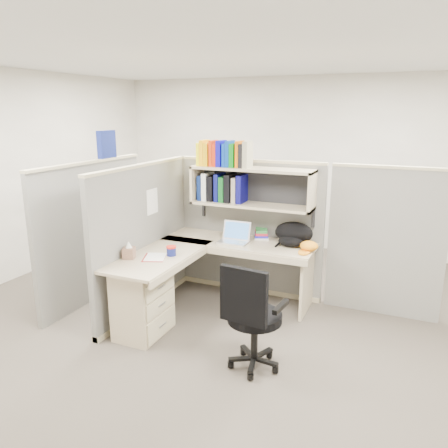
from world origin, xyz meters
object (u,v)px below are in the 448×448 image
at_px(laptop, 233,233).
at_px(snack_canister, 171,251).
at_px(backpack, 292,234).
at_px(task_chair, 252,333).
at_px(desk, 170,286).

height_order(laptop, snack_canister, laptop).
xyz_separation_m(backpack, task_chair, (0.04, -1.38, -0.51)).
bearing_deg(laptop, desk, -116.56).
xyz_separation_m(laptop, backpack, (0.63, 0.18, 0.01)).
height_order(desk, laptop, laptop).
distance_m(desk, snack_canister, 0.36).
relative_size(desk, task_chair, 1.78).
distance_m(backpack, task_chair, 1.47).
bearing_deg(laptop, task_chair, -61.59).
relative_size(backpack, task_chair, 0.43).
height_order(backpack, task_chair, task_chair).
bearing_deg(snack_canister, backpack, 39.36).
height_order(desk, task_chair, task_chair).
xyz_separation_m(desk, snack_canister, (-0.04, 0.10, 0.34)).
height_order(desk, backpack, backpack).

